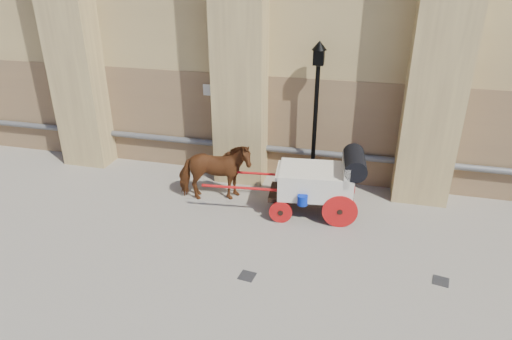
# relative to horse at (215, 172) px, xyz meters

# --- Properties ---
(ground) EXTENTS (90.00, 90.00, 0.00)m
(ground) POSITION_rel_horse_xyz_m (1.32, -2.14, -0.82)
(ground) COLOR gray
(ground) RESTS_ON ground
(horse) EXTENTS (2.10, 1.38, 1.63)m
(horse) POSITION_rel_horse_xyz_m (0.00, 0.00, 0.00)
(horse) COLOR brown
(horse) RESTS_ON ground
(carriage) EXTENTS (4.07, 1.54, 1.74)m
(carriage) POSITION_rel_horse_xyz_m (2.81, -0.04, 0.12)
(carriage) COLOR black
(carriage) RESTS_ON ground
(street_lamp) EXTENTS (0.38, 0.38, 4.09)m
(street_lamp) POSITION_rel_horse_xyz_m (2.42, 1.39, 1.37)
(street_lamp) COLOR black
(street_lamp) RESTS_ON ground
(drain_grate_near) EXTENTS (0.36, 0.36, 0.01)m
(drain_grate_near) POSITION_rel_horse_xyz_m (1.67, -2.94, -0.81)
(drain_grate_near) COLOR black
(drain_grate_near) RESTS_ON ground
(drain_grate_far) EXTENTS (0.37, 0.37, 0.01)m
(drain_grate_far) POSITION_rel_horse_xyz_m (5.55, -2.14, -0.81)
(drain_grate_far) COLOR black
(drain_grate_far) RESTS_ON ground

